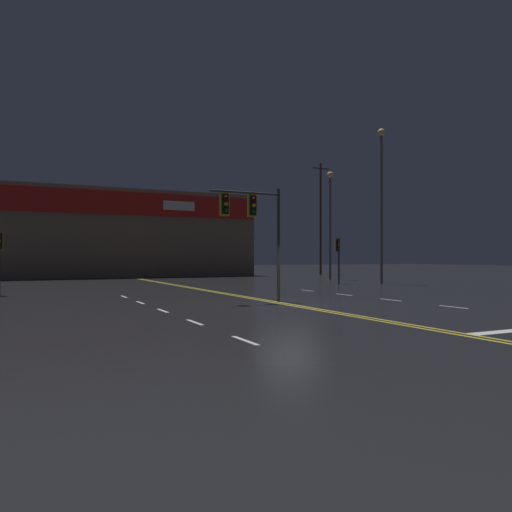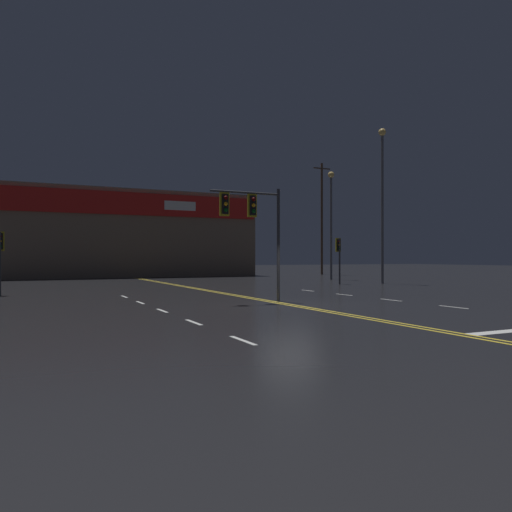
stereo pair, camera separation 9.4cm
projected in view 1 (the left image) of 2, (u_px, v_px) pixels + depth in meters
ground_plane at (290, 305)px, 20.31m from camera, size 200.00×200.00×0.00m
road_markings at (337, 307)px, 19.17m from camera, size 15.67×60.00×0.01m
traffic_signal_median at (251, 215)px, 21.40m from camera, size 3.27×0.36×4.96m
traffic_signal_corner_northeast at (338, 250)px, 36.08m from camera, size 0.42×0.36×3.34m
streetlight_near_left at (381, 187)px, 37.25m from camera, size 0.56×0.56×11.59m
streetlight_far_right at (330, 211)px, 44.02m from camera, size 0.56×0.56×9.54m
building_backdrop at (123, 235)px, 52.13m from camera, size 25.71×10.23×8.58m
utility_pole_row at (137, 210)px, 48.02m from camera, size 44.62×0.26×12.76m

